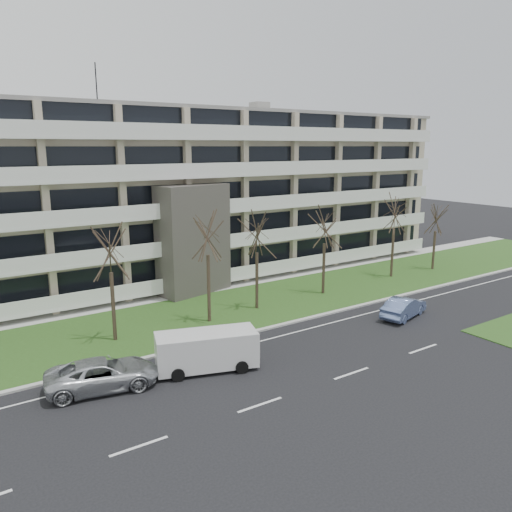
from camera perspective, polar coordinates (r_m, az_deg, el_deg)
ground at (r=28.18m, az=10.85°, el=-13.04°), size 160.00×160.00×0.00m
grass_verge at (r=37.75m, az=-3.20°, el=-6.09°), size 90.00×10.00×0.06m
curb at (r=33.78m, az=1.20°, el=-8.29°), size 90.00×0.35×0.12m
sidewalk at (r=42.36m, az=-7.02°, el=-4.07°), size 90.00×2.00×0.08m
lane_edge_line at (r=32.67m, az=2.73°, el=-9.14°), size 90.00×0.12×0.01m
apartment_building at (r=47.03m, az=-11.09°, el=6.85°), size 60.50×15.10×18.75m
silver_pickup at (r=26.97m, az=-17.12°, el=-12.79°), size 5.94×3.59×1.54m
blue_sedan at (r=37.41m, az=16.53°, el=-5.64°), size 4.71×2.66×1.47m
white_van at (r=27.80m, az=-5.52°, el=-10.35°), size 5.83×3.61×2.13m
tree_2 at (r=31.50m, az=-16.42°, el=1.18°), size 3.95×3.95×7.90m
tree_3 at (r=33.69m, az=-5.57°, el=3.22°), size 4.27×4.27×8.55m
tree_4 at (r=36.48m, az=0.10°, el=2.95°), size 3.86×3.86×7.72m
tree_5 at (r=40.78m, az=7.89°, el=3.68°), size 3.79×3.79×7.57m
tree_6 at (r=47.42m, az=15.60°, el=5.18°), size 4.11×4.11×8.22m
tree_7 at (r=51.74m, az=19.93°, el=4.32°), size 3.46×3.46×6.91m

